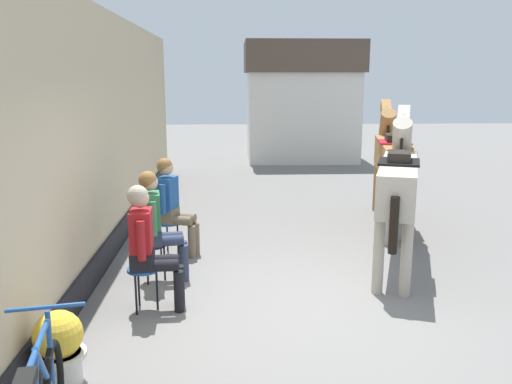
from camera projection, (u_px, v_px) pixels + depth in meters
ground_plane at (275, 231)px, 8.80m from camera, size 40.00×40.00×0.00m
pub_facade_wall at (89, 152)px, 6.90m from camera, size 0.34×14.00×3.40m
distant_cottage at (301, 100)px, 16.08m from camera, size 3.40×2.60×3.50m
seated_visitor_near at (148, 241)px, 5.67m from camera, size 0.61×0.49×1.39m
seated_visitor_middle at (157, 220)px, 6.51m from camera, size 0.61×0.48×1.39m
seated_visitor_far at (172, 202)px, 7.48m from camera, size 0.61×0.48×1.39m
saddled_horse_near at (398, 180)px, 7.02m from camera, size 1.23×2.88×2.06m
saddled_horse_far at (392, 157)px, 9.06m from camera, size 0.84×2.97×2.06m
flower_planter_near at (59, 347)px, 4.36m from camera, size 0.43×0.43×0.64m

